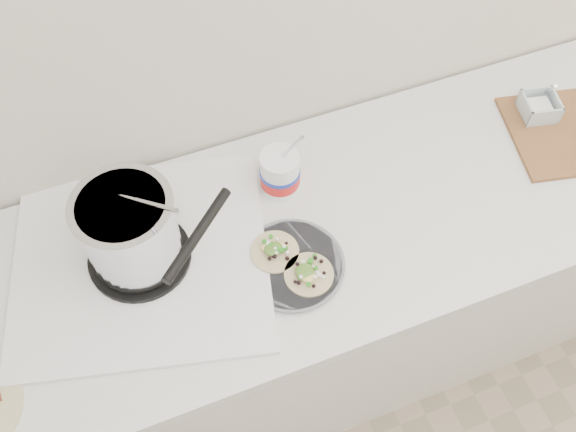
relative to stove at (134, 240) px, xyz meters
name	(u,v)px	position (x,y,z in m)	size (l,w,h in m)	color
counter	(341,287)	(0.54, -0.04, -0.54)	(2.44, 0.66, 0.90)	silver
stove	(134,240)	(0.00, 0.00, 0.00)	(0.71, 0.68, 0.28)	silver
taco_plate	(292,263)	(0.33, -0.15, -0.08)	(0.25, 0.25, 0.04)	slate
tub	(281,171)	(0.39, 0.08, -0.03)	(0.10, 0.10, 0.23)	white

